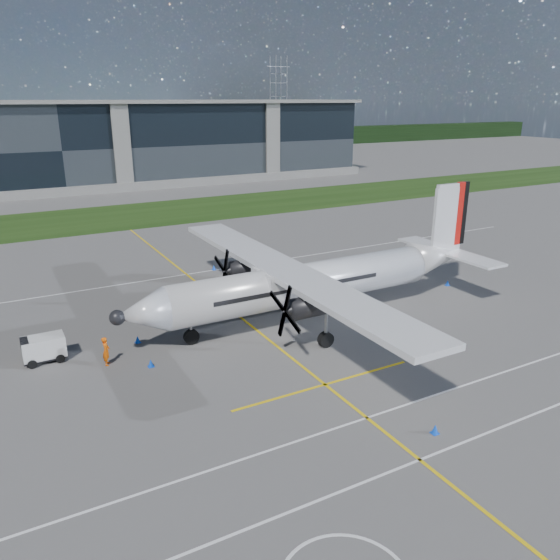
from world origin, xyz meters
name	(u,v)px	position (x,y,z in m)	size (l,w,h in m)	color
ground	(105,231)	(0.00, 40.00, 0.00)	(400.00, 400.00, 0.00)	#575452
grass_strip	(93,219)	(0.00, 48.00, 0.02)	(400.00, 18.00, 0.04)	#19330E
terminal_building	(54,147)	(0.00, 80.00, 7.50)	(120.00, 20.00, 15.00)	black
tree_line	(27,147)	(0.00, 140.00, 3.00)	(400.00, 6.00, 6.00)	black
pylon_east	(278,101)	(85.00, 150.00, 15.00)	(9.00, 4.60, 30.00)	gray
yellow_taxiway_centerline	(219,300)	(3.00, 10.00, 0.01)	(0.20, 70.00, 0.01)	yellow
white_lane_line	(368,481)	(0.00, -14.00, 0.01)	(90.00, 0.15, 0.01)	white
turboprop_aircraft	(317,259)	(8.07, 3.07, 4.66)	(29.96, 31.07, 9.32)	white
baggage_tug	(44,349)	(-10.99, 5.20, 0.82)	(2.73, 1.64, 1.64)	silver
ground_crew_person	(106,349)	(-7.62, 2.75, 1.07)	(0.87, 0.62, 2.14)	#F25907
safety_cone_nose_port	(151,363)	(-5.30, 1.13, 0.25)	(0.36, 0.36, 0.50)	blue
safety_cone_portwing	(435,429)	(5.12, -12.75, 0.25)	(0.36, 0.36, 0.50)	blue
safety_cone_nose_stbd	(138,339)	(-5.09, 5.05, 0.25)	(0.36, 0.36, 0.50)	blue
safety_cone_stbdwing	(214,267)	(5.85, 18.11, 0.25)	(0.36, 0.36, 0.50)	blue
safety_cone_tail	(448,283)	(22.41, 3.66, 0.25)	(0.36, 0.36, 0.50)	blue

